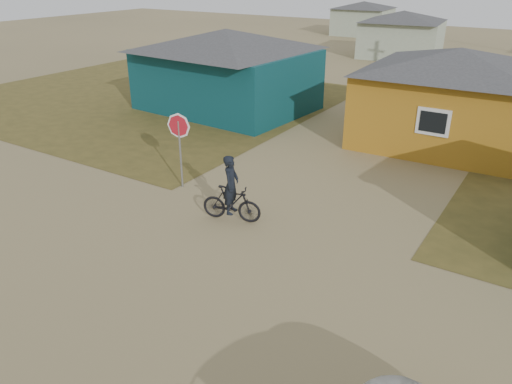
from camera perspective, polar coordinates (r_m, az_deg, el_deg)
ground at (r=11.86m, az=-7.83°, el=-10.87°), size 120.00×120.00×0.00m
grass_nw at (r=29.58m, az=-12.70°, el=10.57°), size 20.00×18.00×0.00m
house_teal at (r=26.01m, az=-3.38°, el=13.88°), size 8.93×7.08×4.00m
house_yellow at (r=22.12m, az=21.71°, el=10.20°), size 7.72×6.76×3.90m
house_pale_west at (r=43.35m, az=16.32°, el=16.98°), size 7.04×6.15×3.60m
house_pale_north at (r=57.25m, az=12.11°, el=18.90°), size 6.28×5.81×3.40m
stop_sign at (r=16.38m, az=-8.78°, el=6.61°), size 0.82×0.23×2.55m
cyclist at (r=14.38m, az=-2.83°, el=-0.61°), size 1.84×0.95×2.00m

